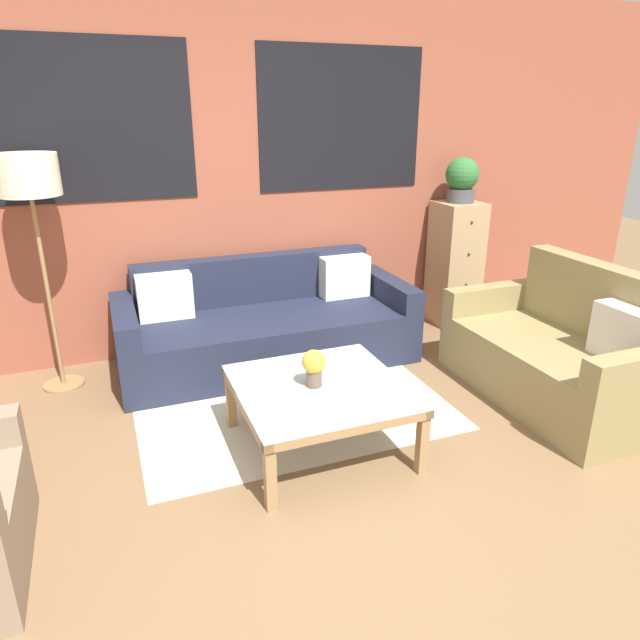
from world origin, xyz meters
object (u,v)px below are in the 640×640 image
object	(u,v)px
coffee_table	(320,394)
drawer_cabinet	(455,264)
potted_plant	(462,179)
floor_lamp	(29,187)
settee_vintage	(559,356)
couch_dark	(266,327)
flower_vase	(314,366)

from	to	relation	value
coffee_table	drawer_cabinet	xyz separation A→B (m)	(1.91, 1.53, 0.21)
potted_plant	drawer_cabinet	bearing A→B (deg)	-90.00
floor_lamp	settee_vintage	bearing A→B (deg)	-24.08
couch_dark	drawer_cabinet	xyz separation A→B (m)	(1.85, 0.21, 0.28)
coffee_table	drawer_cabinet	world-z (taller)	drawer_cabinet
coffee_table	flower_vase	distance (m)	0.19
settee_vintage	coffee_table	xyz separation A→B (m)	(-1.74, 0.01, 0.04)
floor_lamp	flower_vase	size ratio (longest dim) A/B	7.45
floor_lamp	drawer_cabinet	distance (m)	3.46
potted_plant	flower_vase	world-z (taller)	potted_plant
settee_vintage	potted_plant	xyz separation A→B (m)	(0.17, 1.54, 1.00)
drawer_cabinet	floor_lamp	bearing A→B (deg)	-177.99
couch_dark	coffee_table	size ratio (longest dim) A/B	2.40
coffee_table	flower_vase	world-z (taller)	flower_vase
coffee_table	potted_plant	xyz separation A→B (m)	(1.91, 1.53, 0.96)
floor_lamp	drawer_cabinet	xyz separation A→B (m)	(3.35, 0.12, -0.86)
potted_plant	floor_lamp	bearing A→B (deg)	-177.99
couch_dark	floor_lamp	xyz separation A→B (m)	(-1.50, 0.10, 1.14)
settee_vintage	drawer_cabinet	xyz separation A→B (m)	(0.17, 1.54, 0.25)
coffee_table	drawer_cabinet	size ratio (longest dim) A/B	0.84
coffee_table	couch_dark	bearing A→B (deg)	87.37
drawer_cabinet	flower_vase	xyz separation A→B (m)	(-1.94, -1.52, -0.02)
couch_dark	drawer_cabinet	size ratio (longest dim) A/B	2.02
floor_lamp	potted_plant	bearing A→B (deg)	2.01
couch_dark	flower_vase	xyz separation A→B (m)	(-0.10, -1.31, 0.26)
coffee_table	potted_plant	bearing A→B (deg)	38.72
couch_dark	flower_vase	size ratio (longest dim) A/B	10.27
settee_vintage	couch_dark	bearing A→B (deg)	141.70
flower_vase	couch_dark	bearing A→B (deg)	85.85
couch_dark	coffee_table	bearing A→B (deg)	-92.63
couch_dark	coffee_table	world-z (taller)	couch_dark
floor_lamp	coffee_table	bearing A→B (deg)	-44.42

